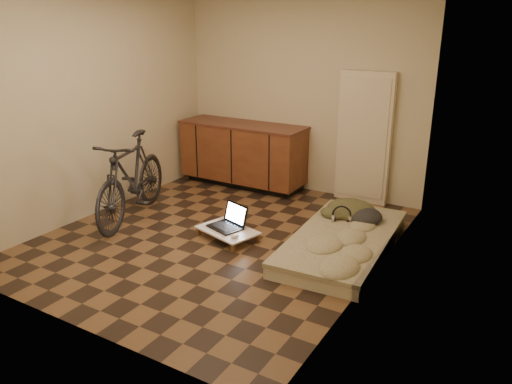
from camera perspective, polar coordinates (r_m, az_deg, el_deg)
The scene contains 10 objects.
room_shell at distance 5.23m, azimuth -4.55°, elevation 8.01°, with size 3.50×4.00×2.60m.
cabinets at distance 7.20m, azimuth -1.50°, elevation 4.38°, with size 1.84×0.62×0.91m.
appliance_panel at distance 6.61m, azimuth 12.25°, elevation 6.02°, with size 0.70×0.10×1.70m, color beige.
bicycle at distance 6.10m, azimuth -14.10°, elevation 2.03°, with size 0.52×1.76×1.14m, color black.
futon at distance 5.36m, azimuth 9.85°, elevation -5.61°, with size 1.05×2.00×0.17m.
clothing_pile at distance 5.80m, azimuth 11.25°, elevation -1.54°, with size 0.61×0.51×0.25m, color #414226, non-canonical shape.
headphones at distance 5.64m, azimuth 9.76°, elevation -2.53°, with size 0.24×0.22×0.16m, color black, non-canonical shape.
lap_desk at distance 5.53m, azimuth -3.26°, elevation -4.42°, with size 0.75×0.59×0.11m.
laptop at distance 5.57m, azimuth -3.15°, elevation -3.51°, with size 0.44×0.42×0.25m.
mouse at distance 5.31m, azimuth -2.44°, elevation -5.07°, with size 0.06×0.10×0.04m, color silver.
Camera 1 is at (2.96, -4.19, 2.31)m, focal length 35.00 mm.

